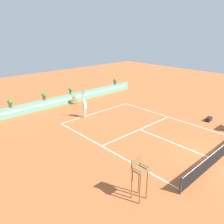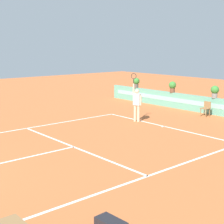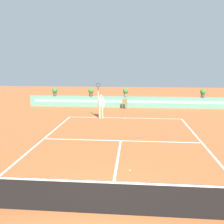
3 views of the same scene
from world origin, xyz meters
The scene contains 13 objects.
ground_plane centered at (0.00, 6.00, 0.00)m, with size 60.00×60.00×0.00m, color #BC6033.
court_lines centered at (0.00, 6.72, 0.00)m, with size 8.32×11.94×0.01m.
net centered at (0.00, 0.00, 0.51)m, with size 8.92×0.10×1.00m.
back_wall_barrier centered at (0.00, 16.39, 0.50)m, with size 18.00×0.21×1.00m.
umpire_chair centered at (-6.15, 1.26, 1.34)m, with size 0.60×0.60×2.14m.
ball_kid_chair centered at (-0.14, 15.66, 0.48)m, with size 0.44×0.44×0.85m.
gear_bag centered at (5.94, 3.36, 0.18)m, with size 0.70×0.36×0.36m, color black.
tennis_player centered at (-1.72, 11.62, 1.05)m, with size 0.58×0.34×2.58m.
tennis_ball_near_baseline centered at (0.52, 2.71, 0.03)m, with size 0.07×0.07×0.07m, color #CCE033.
potted_plant_far_left centered at (-6.64, 16.39, 1.41)m, with size 0.48×0.48×0.72m.
potted_plant_far_right centered at (6.71, 16.39, 1.41)m, with size 0.48×0.48×0.72m.
potted_plant_left centered at (-3.26, 16.39, 1.41)m, with size 0.48×0.48×0.72m.
potted_plant_centre centered at (-0.09, 16.39, 1.41)m, with size 0.48×0.48×0.72m.
Camera 1 is at (-13.09, -4.36, 7.77)m, focal length 35.91 mm.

